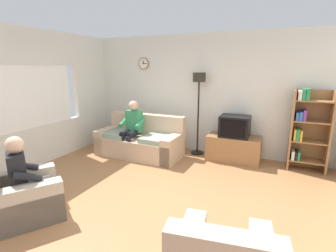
{
  "coord_description": "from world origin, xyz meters",
  "views": [
    {
      "loc": [
        1.59,
        -2.99,
        1.95
      ],
      "look_at": [
        -0.23,
        1.06,
        0.91
      ],
      "focal_mm": 26.79,
      "sensor_mm": 36.0,
      "label": 1
    }
  ],
  "objects_px": {
    "tv_stand": "(234,148)",
    "person_in_left_armchair": "(26,174)",
    "armchair_near_window": "(22,197)",
    "person_on_couch": "(132,125)",
    "bookshelf": "(307,128)",
    "floor_lamp": "(199,91)",
    "tv": "(235,126)",
    "couch": "(140,142)"
  },
  "relations": [
    {
      "from": "tv_stand",
      "to": "person_in_left_armchair",
      "type": "relative_size",
      "value": 0.98
    },
    {
      "from": "armchair_near_window",
      "to": "person_on_couch",
      "type": "xyz_separation_m",
      "value": [
        0.02,
        2.68,
        0.41
      ]
    },
    {
      "from": "bookshelf",
      "to": "person_on_couch",
      "type": "relative_size",
      "value": 1.27
    },
    {
      "from": "floor_lamp",
      "to": "person_on_couch",
      "type": "height_order",
      "value": "floor_lamp"
    },
    {
      "from": "armchair_near_window",
      "to": "tv_stand",
      "type": "bearing_deg",
      "value": 56.77
    },
    {
      "from": "tv_stand",
      "to": "armchair_near_window",
      "type": "xyz_separation_m",
      "value": [
        -2.17,
        -3.31,
        0.02
      ]
    },
    {
      "from": "floor_lamp",
      "to": "person_in_left_armchair",
      "type": "distance_m",
      "value": 3.67
    },
    {
      "from": "tv",
      "to": "couch",
      "type": "bearing_deg",
      "value": -166.08
    },
    {
      "from": "armchair_near_window",
      "to": "person_on_couch",
      "type": "distance_m",
      "value": 2.71
    },
    {
      "from": "couch",
      "to": "tv",
      "type": "xyz_separation_m",
      "value": [
        2.0,
        0.5,
        0.45
      ]
    },
    {
      "from": "person_on_couch",
      "to": "floor_lamp",
      "type": "bearing_deg",
      "value": 29.25
    },
    {
      "from": "tv_stand",
      "to": "bookshelf",
      "type": "xyz_separation_m",
      "value": [
        1.33,
        0.07,
        0.55
      ]
    },
    {
      "from": "tv",
      "to": "floor_lamp",
      "type": "distance_m",
      "value": 1.1
    },
    {
      "from": "tv_stand",
      "to": "person_on_couch",
      "type": "distance_m",
      "value": 2.27
    },
    {
      "from": "tv",
      "to": "floor_lamp",
      "type": "bearing_deg",
      "value": 171.65
    },
    {
      "from": "tv",
      "to": "tv_stand",
      "type": "bearing_deg",
      "value": 90.0
    },
    {
      "from": "bookshelf",
      "to": "armchair_near_window",
      "type": "bearing_deg",
      "value": -135.98
    },
    {
      "from": "couch",
      "to": "tv_stand",
      "type": "relative_size",
      "value": 1.74
    },
    {
      "from": "bookshelf",
      "to": "floor_lamp",
      "type": "height_order",
      "value": "floor_lamp"
    },
    {
      "from": "armchair_near_window",
      "to": "person_on_couch",
      "type": "relative_size",
      "value": 0.95
    },
    {
      "from": "tv_stand",
      "to": "bookshelf",
      "type": "distance_m",
      "value": 1.44
    },
    {
      "from": "armchair_near_window",
      "to": "person_in_left_armchair",
      "type": "xyz_separation_m",
      "value": [
        0.05,
        0.07,
        0.32
      ]
    },
    {
      "from": "armchair_near_window",
      "to": "bookshelf",
      "type": "bearing_deg",
      "value": 44.02
    },
    {
      "from": "tv",
      "to": "bookshelf",
      "type": "xyz_separation_m",
      "value": [
        1.33,
        0.1,
        0.06
      ]
    },
    {
      "from": "bookshelf",
      "to": "person_on_couch",
      "type": "distance_m",
      "value": 3.55
    },
    {
      "from": "couch",
      "to": "armchair_near_window",
      "type": "bearing_deg",
      "value": -93.41
    },
    {
      "from": "tv_stand",
      "to": "person_on_couch",
      "type": "relative_size",
      "value": 0.89
    },
    {
      "from": "tv_stand",
      "to": "armchair_near_window",
      "type": "bearing_deg",
      "value": -123.23
    },
    {
      "from": "person_on_couch",
      "to": "armchair_near_window",
      "type": "bearing_deg",
      "value": -90.5
    },
    {
      "from": "tv_stand",
      "to": "tv",
      "type": "relative_size",
      "value": 1.83
    },
    {
      "from": "couch",
      "to": "armchair_near_window",
      "type": "relative_size",
      "value": 1.63
    },
    {
      "from": "couch",
      "to": "person_in_left_armchair",
      "type": "height_order",
      "value": "person_in_left_armchair"
    },
    {
      "from": "tv_stand",
      "to": "person_in_left_armchair",
      "type": "xyz_separation_m",
      "value": [
        -2.12,
        -3.23,
        0.34
      ]
    },
    {
      "from": "couch",
      "to": "armchair_near_window",
      "type": "xyz_separation_m",
      "value": [
        -0.17,
        -2.79,
        -0.02
      ]
    },
    {
      "from": "armchair_near_window",
      "to": "tv",
      "type": "bearing_deg",
      "value": 56.58
    },
    {
      "from": "armchair_near_window",
      "to": "person_in_left_armchair",
      "type": "bearing_deg",
      "value": 56.76
    },
    {
      "from": "floor_lamp",
      "to": "armchair_near_window",
      "type": "distance_m",
      "value": 3.83
    },
    {
      "from": "couch",
      "to": "person_on_couch",
      "type": "relative_size",
      "value": 1.55
    },
    {
      "from": "tv",
      "to": "person_on_couch",
      "type": "height_order",
      "value": "person_on_couch"
    },
    {
      "from": "bookshelf",
      "to": "armchair_near_window",
      "type": "relative_size",
      "value": 1.34
    },
    {
      "from": "tv_stand",
      "to": "floor_lamp",
      "type": "bearing_deg",
      "value": 173.28
    },
    {
      "from": "bookshelf",
      "to": "person_in_left_armchair",
      "type": "relative_size",
      "value": 1.41
    }
  ]
}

